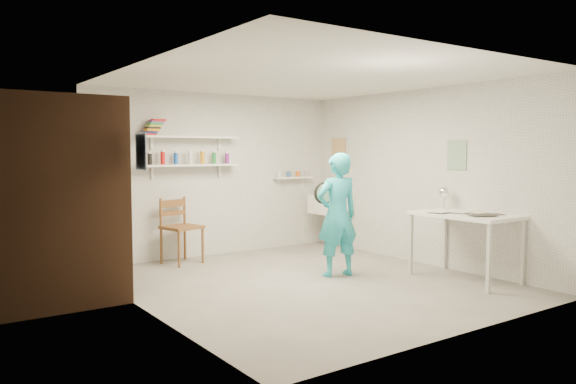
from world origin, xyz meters
TOP-DOWN VIEW (x-y plane):
  - floor at (0.00, 0.00)m, footprint 4.00×4.50m
  - ceiling at (0.00, 0.00)m, footprint 4.00×4.50m
  - wall_back at (0.00, 2.26)m, footprint 4.00×0.02m
  - wall_front at (0.00, -2.26)m, footprint 4.00×0.02m
  - wall_left at (-2.01, 0.00)m, footprint 0.02×4.50m
  - wall_right at (2.01, 0.00)m, footprint 0.02×4.50m
  - doorway_recess at (-1.99, 1.05)m, footprint 0.02×0.90m
  - corridor_box at (-2.70, 1.05)m, footprint 1.40×1.50m
  - door_lintel at (-1.97, 1.05)m, footprint 0.06×1.05m
  - door_jamb_near at (-1.97, 0.55)m, footprint 0.06×0.10m
  - door_jamb_far at (-1.97, 1.55)m, footprint 0.06×0.10m
  - shelf_lower at (-0.50, 2.13)m, footprint 1.50×0.22m
  - shelf_upper at (-0.50, 2.13)m, footprint 1.50×0.22m
  - ledge_shelf at (1.35, 2.17)m, footprint 0.70×0.14m
  - poster_left at (-1.99, 0.05)m, footprint 0.01×0.28m
  - poster_right_a at (1.99, 1.80)m, footprint 0.01×0.34m
  - poster_right_b at (1.99, -0.55)m, footprint 0.01×0.30m
  - belfast_sink at (1.75, 1.70)m, footprint 0.48×0.60m
  - man at (0.52, 0.07)m, footprint 0.61×0.46m
  - wall_clock at (0.48, 0.29)m, footprint 0.28×0.08m
  - wooden_chair at (-0.74, 1.90)m, footprint 0.57×0.55m
  - work_table at (1.64, -0.97)m, footprint 0.72×1.21m
  - desk_lamp at (1.84, -0.49)m, footprint 0.15×0.15m
  - spray_cans at (-0.50, 2.13)m, footprint 1.26×0.06m
  - book_stack at (-1.03, 2.13)m, footprint 0.32×0.14m
  - ledge_pots at (1.35, 2.17)m, footprint 0.48×0.07m
  - papers at (1.64, -0.97)m, footprint 0.30×0.22m

SIDE VIEW (x-z plane):
  - floor at x=0.00m, z-range -0.02..0.00m
  - work_table at x=1.64m, z-range 0.00..0.80m
  - wooden_chair at x=-0.74m, z-range 0.00..1.01m
  - belfast_sink at x=1.75m, z-range 0.55..0.85m
  - man at x=0.52m, z-range 0.00..1.53m
  - papers at x=1.64m, z-range 0.80..0.83m
  - doorway_recess at x=-1.99m, z-range 0.00..2.00m
  - door_jamb_near at x=-1.97m, z-range 0.00..2.00m
  - door_jamb_far at x=-1.97m, z-range 0.00..2.00m
  - wall_clock at x=0.48m, z-range 0.88..1.16m
  - desk_lamp at x=1.84m, z-range 0.95..1.10m
  - corridor_box at x=-2.70m, z-range 0.00..2.10m
  - ledge_shelf at x=1.35m, z-range 1.11..1.14m
  - ledge_pots at x=1.35m, z-range 1.14..1.22m
  - wall_back at x=0.00m, z-range 0.00..2.40m
  - wall_front at x=0.00m, z-range 0.00..2.40m
  - wall_left at x=-2.01m, z-range 0.00..2.40m
  - wall_right at x=2.01m, z-range 0.00..2.40m
  - shelf_lower at x=-0.50m, z-range 1.34..1.36m
  - spray_cans at x=-0.50m, z-range 1.36..1.53m
  - poster_right_b at x=1.99m, z-range 1.31..1.69m
  - poster_left at x=-1.99m, z-range 1.37..1.73m
  - poster_right_a at x=1.99m, z-range 1.34..1.76m
  - shelf_upper at x=-0.50m, z-range 1.74..1.76m
  - book_stack at x=-1.03m, z-range 1.77..1.99m
  - door_lintel at x=-1.97m, z-range 2.00..2.10m
  - ceiling at x=0.00m, z-range 2.40..2.42m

